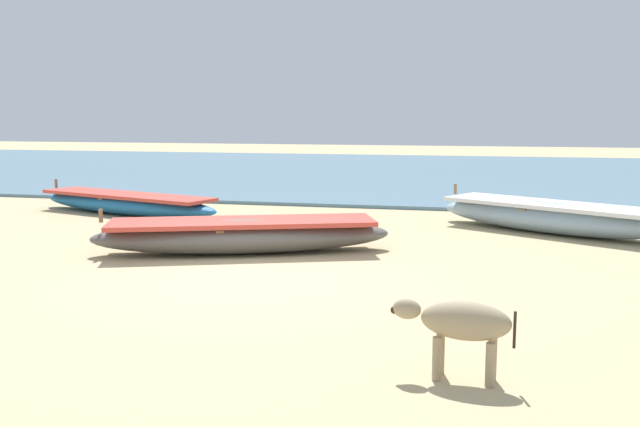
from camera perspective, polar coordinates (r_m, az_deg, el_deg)
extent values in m
plane|color=tan|center=(9.23, -6.01, -5.12)|extent=(80.00, 80.00, 0.00)
cube|color=slate|center=(25.71, 6.92, 3.39)|extent=(60.00, 20.00, 0.08)
ellipsoid|color=#1E669E|center=(15.39, -15.48, 0.75)|extent=(4.96, 2.38, 0.44)
cube|color=#CC3F33|center=(15.37, -15.51, 1.44)|extent=(4.39, 2.18, 0.07)
cube|color=olive|center=(15.65, -16.42, 1.28)|extent=(0.35, 0.77, 0.04)
cylinder|color=olive|center=(17.09, -20.69, 2.30)|extent=(0.06, 0.06, 0.20)
ellipsoid|color=#8CA5B7|center=(13.18, 18.34, -0.33)|extent=(4.38, 3.18, 0.54)
cube|color=white|center=(13.15, 18.39, 0.66)|extent=(3.91, 2.90, 0.07)
cube|color=olive|center=(13.30, 17.09, 0.45)|extent=(0.58, 0.88, 0.04)
cylinder|color=olive|center=(14.12, 10.97, 1.99)|extent=(0.06, 0.06, 0.20)
ellipsoid|color=#5B5651|center=(10.76, -6.30, -1.85)|extent=(4.62, 2.63, 0.51)
cube|color=#CC3F33|center=(10.73, -6.32, -0.71)|extent=(4.10, 2.41, 0.07)
cube|color=olive|center=(10.74, -8.13, -1.14)|extent=(0.44, 0.87, 0.04)
cylinder|color=olive|center=(10.87, -17.43, -0.18)|extent=(0.06, 0.06, 0.20)
ellipsoid|color=tan|center=(5.69, 11.77, -8.56)|extent=(0.74, 0.36, 0.31)
ellipsoid|color=tan|center=(5.75, 7.09, -7.71)|extent=(0.25, 0.17, 0.17)
sphere|color=#2D2119|center=(5.78, 6.08, -7.82)|extent=(0.07, 0.07, 0.06)
cylinder|color=tan|center=(5.74, 9.48, -11.59)|extent=(0.07, 0.07, 0.36)
cylinder|color=tan|center=(5.88, 9.76, -11.10)|extent=(0.07, 0.07, 0.36)
cylinder|color=tan|center=(5.69, 13.67, -11.91)|extent=(0.07, 0.07, 0.36)
cylinder|color=tan|center=(5.83, 13.85, -11.40)|extent=(0.07, 0.07, 0.36)
cylinder|color=#2D2119|center=(5.66, 15.57, -9.11)|extent=(0.02, 0.02, 0.29)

